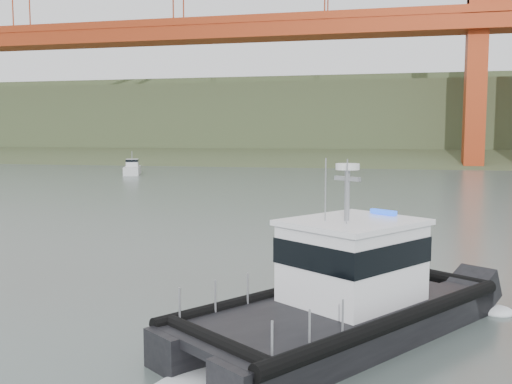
% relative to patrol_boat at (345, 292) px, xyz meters
% --- Properties ---
extents(ground, '(400.00, 400.00, 0.00)m').
position_rel_patrol_boat_xyz_m(ground, '(-3.59, 3.88, -1.20)').
color(ground, '#4A5852').
rests_on(ground, ground).
extents(headlands, '(500.00, 105.36, 27.12)m').
position_rel_patrol_boat_xyz_m(headlands, '(-3.59, 129.38, 5.85)').
color(headlands, '#3B492A').
rests_on(headlands, ground).
extents(patrol_boat, '(8.64, 10.07, 4.77)m').
position_rel_patrol_boat_xyz_m(patrol_boat, '(0.00, 0.00, 0.00)').
color(patrol_boat, black).
rests_on(patrol_boat, ground).
extents(motorboat, '(3.87, 6.13, 3.20)m').
position_rel_patrol_boat_xyz_m(motorboat, '(-31.82, 55.53, -0.40)').
color(motorboat, silver).
rests_on(motorboat, ground).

